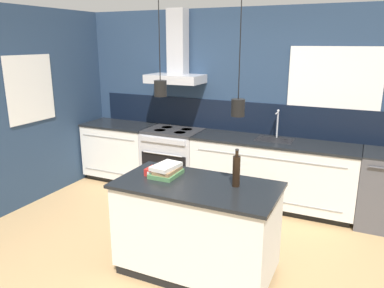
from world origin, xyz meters
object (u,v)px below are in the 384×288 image
(book_stack, at_px, (166,171))
(oven_range, at_px, (174,159))
(bottle_on_island, at_px, (236,171))
(red_supply_box, at_px, (157,172))

(book_stack, bearing_deg, oven_range, 115.94)
(bottle_on_island, height_order, book_stack, bottle_on_island)
(oven_range, height_order, bottle_on_island, bottle_on_island)
(red_supply_box, bearing_deg, bottle_on_island, 3.85)
(bottle_on_island, distance_m, book_stack, 0.70)
(oven_range, distance_m, bottle_on_island, 2.38)
(bottle_on_island, relative_size, book_stack, 1.07)
(oven_range, relative_size, bottle_on_island, 2.65)
(bottle_on_island, bearing_deg, oven_range, 131.86)
(book_stack, relative_size, red_supply_box, 1.64)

